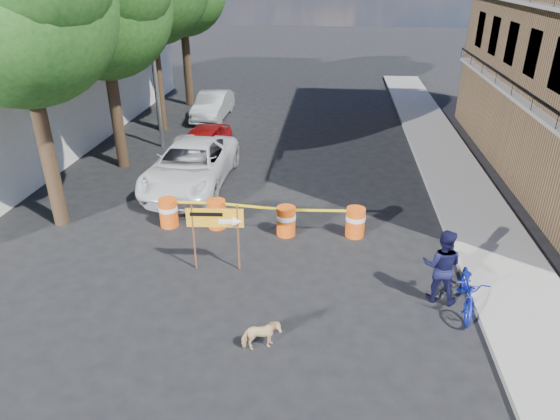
% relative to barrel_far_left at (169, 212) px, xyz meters
% --- Properties ---
extents(ground, '(120.00, 120.00, 0.00)m').
position_rel_barrel_far_left_xyz_m(ground, '(3.39, -2.18, -0.47)').
color(ground, black).
rests_on(ground, ground).
extents(sidewalk_east, '(2.40, 40.00, 0.15)m').
position_rel_barrel_far_left_xyz_m(sidewalk_east, '(9.59, 3.82, -0.40)').
color(sidewalk_east, gray).
rests_on(sidewalk_east, ground).
extents(white_building, '(8.00, 22.00, 6.00)m').
position_rel_barrel_far_left_xyz_m(white_building, '(-9.61, 7.82, 2.53)').
color(white_building, silver).
rests_on(white_building, ground).
extents(tree_near, '(5.46, 5.20, 9.15)m').
position_rel_barrel_far_left_xyz_m(tree_near, '(-3.35, -0.18, 5.89)').
color(tree_near, '#332316').
rests_on(tree_near, ground).
extents(tree_mid_a, '(5.25, 5.00, 8.68)m').
position_rel_barrel_far_left_xyz_m(tree_mid_a, '(-3.35, 4.82, 5.53)').
color(tree_mid_a, '#332316').
rests_on(tree_mid_a, ground).
extents(streetlamp, '(1.25, 0.18, 8.00)m').
position_rel_barrel_far_left_xyz_m(streetlamp, '(-2.55, 7.32, 3.90)').
color(streetlamp, gray).
rests_on(streetlamp, ground).
extents(barrel_far_left, '(0.58, 0.58, 0.90)m').
position_rel_barrel_far_left_xyz_m(barrel_far_left, '(0.00, 0.00, 0.00)').
color(barrel_far_left, '#E53C0D').
rests_on(barrel_far_left, ground).
extents(barrel_mid_left, '(0.58, 0.58, 0.90)m').
position_rel_barrel_far_left_xyz_m(barrel_mid_left, '(1.49, 0.07, 0.00)').
color(barrel_mid_left, '#E53C0D').
rests_on(barrel_mid_left, ground).
extents(barrel_mid_right, '(0.58, 0.58, 0.90)m').
position_rel_barrel_far_left_xyz_m(barrel_mid_right, '(3.64, -0.17, 0.00)').
color(barrel_mid_right, '#E53C0D').
rests_on(barrel_mid_right, ground).
extents(barrel_far_right, '(0.58, 0.58, 0.90)m').
position_rel_barrel_far_left_xyz_m(barrel_far_right, '(5.69, -0.03, 0.00)').
color(barrel_far_right, '#E53C0D').
rests_on(barrel_far_right, ground).
extents(detour_sign, '(1.47, 0.29, 1.89)m').
position_rel_barrel_far_left_xyz_m(detour_sign, '(2.22, -2.24, 0.91)').
color(detour_sign, '#592D19').
rests_on(detour_sign, ground).
extents(pedestrian, '(1.06, 0.92, 1.87)m').
position_rel_barrel_far_left_xyz_m(pedestrian, '(7.59, -2.99, 0.46)').
color(pedestrian, black).
rests_on(pedestrian, ground).
extents(bicycle, '(0.85, 1.14, 2.00)m').
position_rel_barrel_far_left_xyz_m(bicycle, '(8.19, -3.28, 0.53)').
color(bicycle, '#1624B3').
rests_on(bicycle, ground).
extents(dog, '(0.89, 0.63, 0.68)m').
position_rel_barrel_far_left_xyz_m(dog, '(3.61, -5.18, -0.13)').
color(dog, '#E8C185').
rests_on(dog, ground).
extents(suv_white, '(2.68, 5.69, 1.57)m').
position_rel_barrel_far_left_xyz_m(suv_white, '(-0.14, 3.18, 0.31)').
color(suv_white, silver).
rests_on(suv_white, ground).
extents(sedan_red, '(2.02, 4.10, 1.34)m').
position_rel_barrel_far_left_xyz_m(sedan_red, '(-0.42, 6.04, 0.20)').
color(sedan_red, '#970C0D').
rests_on(sedan_red, ground).
extents(sedan_silver, '(1.53, 4.18, 1.37)m').
position_rel_barrel_far_left_xyz_m(sedan_silver, '(-1.41, 12.14, 0.21)').
color(sedan_silver, silver).
rests_on(sedan_silver, ground).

